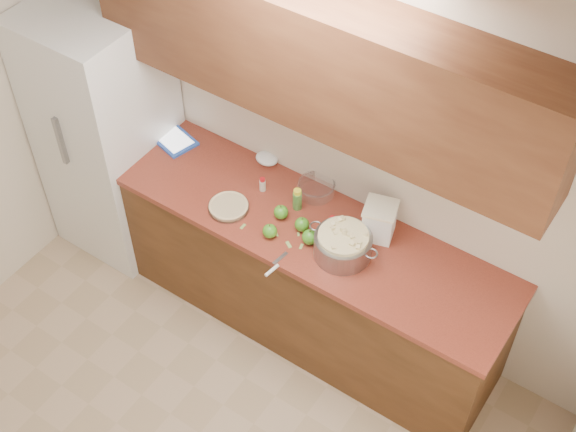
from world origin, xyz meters
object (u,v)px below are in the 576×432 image
Objects in this scene: pie at (229,207)px; tablet at (174,140)px; colander at (343,245)px; flour_canister at (379,220)px.

pie reaches higher than tablet.
pie is 0.73m from colander.
pie is at bearing -8.51° from tablet.
colander is at bearing -110.64° from flour_canister.
pie is 0.88m from flour_canister.
tablet is (-1.36, 0.19, -0.07)m from colander.
colander is (0.72, 0.08, 0.06)m from pie.
pie is 0.69m from tablet.
pie is 0.78× the size of tablet.
flour_canister is 1.45m from tablet.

